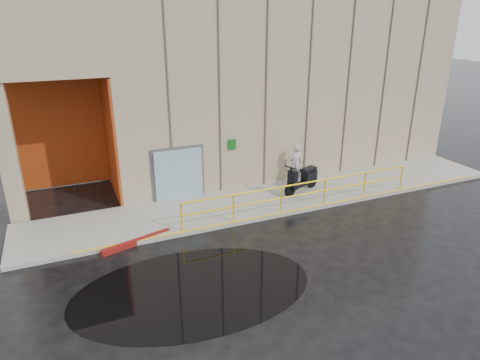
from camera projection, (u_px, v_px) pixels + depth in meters
The scene contains 8 objects.
ground at pixel (231, 280), 12.08m from camera, with size 120.00×120.00×0.00m, color black.
sidewalk at pixel (280, 197), 17.38m from camera, with size 20.00×3.00×0.15m, color gray.
building at pixel (242, 74), 21.85m from camera, with size 20.00×10.17×8.00m.
guardrail at pixel (303, 195), 16.10m from camera, with size 9.56×0.06×1.03m.
person at pixel (295, 164), 18.33m from camera, with size 0.64×0.42×1.76m, color #ACACB0.
scooter at pixel (302, 172), 17.46m from camera, with size 2.01×1.24×1.52m.
red_curb at pixel (137, 242), 13.95m from camera, with size 2.40×0.18×0.18m, color maroon.
puddle at pixel (193, 289), 11.68m from camera, with size 6.61×4.07×0.01m, color black.
Camera 1 is at (-3.80, -9.51, 7.00)m, focal length 32.00 mm.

